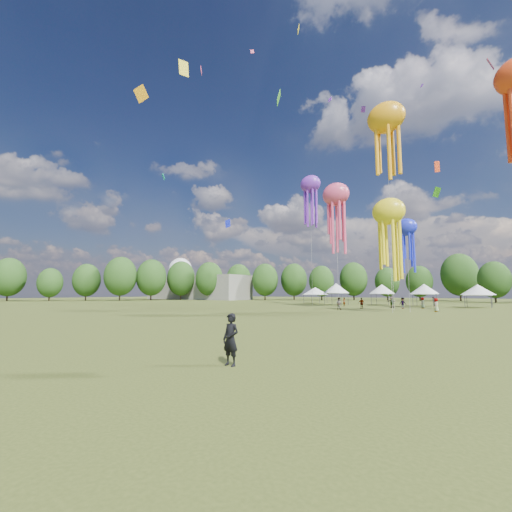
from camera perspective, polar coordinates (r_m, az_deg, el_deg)
The scene contains 10 objects.
ground at distance 19.48m, azimuth -17.80°, elevation -13.15°, with size 300.00×300.00×0.00m, color #384416.
observer_main at distance 11.90m, azimuth -4.28°, elevation -13.83°, with size 0.64×0.42×1.76m, color black.
spectator_near at distance 49.42m, azimuth 13.78°, elevation -7.82°, with size 0.85×0.66×1.74m, color gray.
spectators_far at distance 57.71m, azimuth 23.47°, elevation -7.22°, with size 16.53×19.66×1.90m.
festival_tents at distance 69.39m, azimuth 19.75°, elevation -5.34°, with size 36.10×11.25×4.24m.
show_kites at distance 54.24m, azimuth 23.10°, elevation 14.55°, with size 38.06×19.10×30.59m.
small_kites at distance 59.90m, azimuth 17.80°, elevation 22.21°, with size 74.46×63.79×46.67m.
treeline at distance 76.50m, azimuth 21.78°, elevation -2.65°, with size 201.57×95.24×13.43m.
hangar at distance 120.95m, azimuth -9.90°, elevation -5.32°, with size 40.00×12.00×8.00m, color gray.
radome at distance 137.04m, azimuth -12.65°, elevation -2.84°, with size 9.00×9.00×16.00m.
Camera 1 is at (15.64, -11.35, 2.48)m, focal length 23.73 mm.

